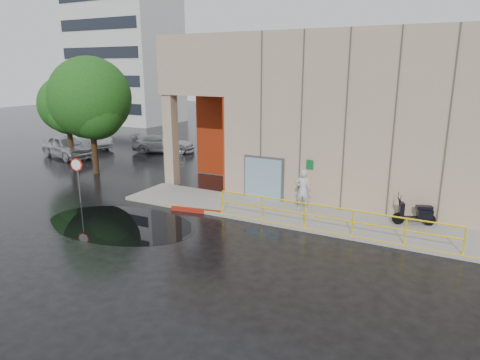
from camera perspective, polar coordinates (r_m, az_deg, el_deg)
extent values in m
plane|color=black|center=(16.31, -6.32, -8.35)|extent=(120.00, 120.00, 0.00)
cube|color=gray|center=(18.59, 12.01, -5.41)|extent=(20.00, 3.00, 0.15)
cube|color=tan|center=(23.66, 21.61, 7.95)|extent=(16.00, 10.00, 8.00)
cube|color=tan|center=(26.52, -0.54, 15.00)|extent=(4.00, 10.00, 3.00)
cube|color=tan|center=(23.80, -9.19, 5.17)|extent=(0.60, 0.60, 5.00)
cube|color=#96270D|center=(25.50, -2.11, 5.98)|extent=(3.80, 0.15, 4.90)
cube|color=#96270D|center=(23.06, -0.03, 5.06)|extent=(0.10, 3.50, 4.90)
cube|color=#7F9AAD|center=(20.74, 3.09, 0.12)|extent=(1.90, 0.10, 2.00)
cube|color=#5A5A5E|center=(20.81, 3.18, 0.17)|extent=(2.10, 0.06, 2.20)
cube|color=#0C5422|center=(19.76, 9.28, 2.05)|extent=(0.32, 0.04, 0.42)
cylinder|color=yellow|center=(16.94, 11.77, -3.54)|extent=(9.50, 0.06, 0.06)
cylinder|color=yellow|center=(17.09, 11.69, -4.97)|extent=(9.50, 0.06, 0.06)
cube|color=silver|center=(54.44, -15.10, 15.42)|extent=(12.00, 8.00, 15.00)
imported|color=#B9B9BE|center=(19.19, 8.39, -1.35)|extent=(0.76, 0.57, 1.91)
cylinder|color=black|center=(18.73, 20.33, -4.83)|extent=(0.49, 0.26, 0.49)
cylinder|color=black|center=(19.06, 23.92, -4.86)|extent=(0.49, 0.26, 0.49)
cylinder|color=#5A5A5E|center=(22.08, -20.69, -0.41)|extent=(0.06, 0.06, 1.94)
cylinder|color=#A61806|center=(21.85, -20.96, 1.91)|extent=(0.66, 0.20, 0.67)
cylinder|color=white|center=(21.84, -21.01, 1.90)|extent=(0.51, 0.14, 0.53)
cube|color=maroon|center=(19.58, -5.92, -4.07)|extent=(2.40, 0.59, 0.18)
cube|color=black|center=(18.81, -15.65, -5.63)|extent=(7.05, 4.52, 0.01)
imported|color=#B4B7BB|center=(33.75, -22.13, 4.17)|extent=(5.15, 3.10, 1.64)
imported|color=white|center=(37.37, -19.41, 5.31)|extent=(5.17, 3.21, 1.61)
imported|color=silver|center=(33.87, -10.19, 4.85)|extent=(5.23, 3.77, 1.41)
cylinder|color=black|center=(27.89, -18.84, 4.05)|extent=(0.36, 0.36, 3.17)
sphere|color=#1C4C11|center=(27.53, -19.37, 10.30)|extent=(4.89, 4.89, 4.89)
sphere|color=#1C4C11|center=(27.04, -18.71, 8.72)|extent=(3.42, 3.42, 3.42)
cylinder|color=black|center=(32.40, -21.65, 4.84)|extent=(0.36, 0.36, 2.78)
sphere|color=#236219|center=(32.11, -22.09, 9.32)|extent=(3.87, 3.87, 3.87)
sphere|color=#236219|center=(31.39, -21.95, 8.16)|extent=(2.71, 2.71, 2.71)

